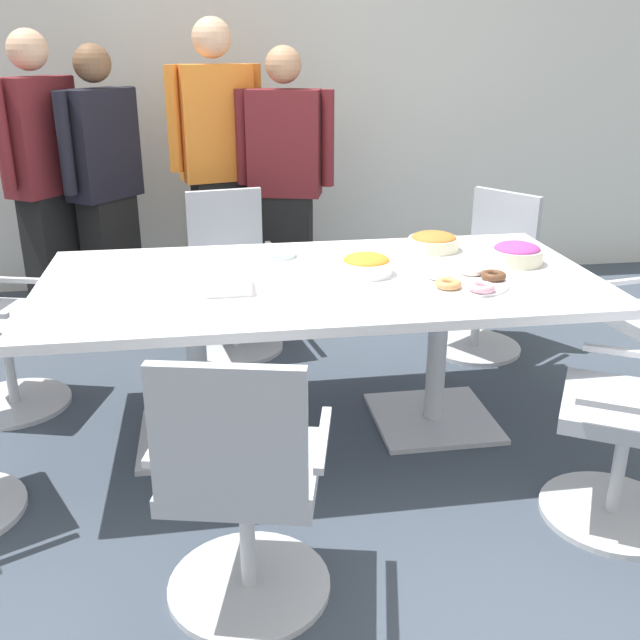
{
  "coord_description": "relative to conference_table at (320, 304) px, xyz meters",
  "views": [
    {
      "loc": [
        -0.47,
        -2.98,
        1.7
      ],
      "look_at": [
        0.0,
        0.0,
        0.55
      ],
      "focal_mm": 40.8,
      "sensor_mm": 36.0,
      "label": 1
    }
  ],
  "objects": [
    {
      "name": "person_standing_1",
      "position": [
        -1.08,
        1.61,
        0.26
      ],
      "size": [
        0.45,
        0.52,
        1.7
      ],
      "rotation": [
        0.0,
        0.0,
        -2.26
      ],
      "color": "black",
      "rests_on": "ground"
    },
    {
      "name": "napkin_pile",
      "position": [
        -0.41,
        -0.12,
        0.15
      ],
      "size": [
        0.19,
        0.19,
        0.06
      ],
      "primitive_type": "cube",
      "color": "white",
      "rests_on": "conference_table"
    },
    {
      "name": "snack_bowl_candy_mix",
      "position": [
        0.93,
        0.07,
        0.17
      ],
      "size": [
        0.24,
        0.24,
        0.1
      ],
      "color": "beige",
      "rests_on": "conference_table"
    },
    {
      "name": "person_standing_3",
      "position": [
        0.02,
        1.55,
        0.25
      ],
      "size": [
        0.61,
        0.33,
        1.69
      ],
      "rotation": [
        0.0,
        0.0,
        -3.41
      ],
      "color": "black",
      "rests_on": "ground"
    },
    {
      "name": "plate_stack",
      "position": [
        -0.16,
        0.35,
        0.14
      ],
      "size": [
        0.19,
        0.19,
        0.03
      ],
      "color": "white",
      "rests_on": "conference_table"
    },
    {
      "name": "office_chair_1",
      "position": [
        -0.35,
        1.08,
        -0.22
      ],
      "size": [
        0.62,
        0.62,
        0.91
      ],
      "rotation": [
        0.0,
        0.0,
        -2.98
      ],
      "color": "silver",
      "rests_on": "ground"
    },
    {
      "name": "conference_table",
      "position": [
        0.0,
        0.0,
        0.0
      ],
      "size": [
        2.4,
        1.2,
        0.75
      ],
      "color": "white",
      "rests_on": "ground"
    },
    {
      "name": "snack_bowl_pretzels",
      "position": [
        0.62,
        0.35,
        0.17
      ],
      "size": [
        0.25,
        0.25,
        0.09
      ],
      "color": "beige",
      "rests_on": "conference_table"
    },
    {
      "name": "donut_platter",
      "position": [
        0.59,
        -0.2,
        0.14
      ],
      "size": [
        0.34,
        0.34,
        0.04
      ],
      "color": "white",
      "rests_on": "conference_table"
    },
    {
      "name": "ground_plane",
      "position": [
        0.0,
        0.0,
        -0.63
      ],
      "size": [
        10.0,
        10.0,
        0.01
      ],
      "primitive_type": "cube",
      "color": "#3D4754"
    },
    {
      "name": "snack_bowl_chips_orange",
      "position": [
        0.21,
        0.01,
        0.17
      ],
      "size": [
        0.23,
        0.23,
        0.09
      ],
      "color": "white",
      "rests_on": "conference_table"
    },
    {
      "name": "office_chair_0",
      "position": [
        1.1,
        0.84,
        -0.22
      ],
      "size": [
        0.75,
        0.75,
        0.91
      ],
      "rotation": [
        0.0,
        0.0,
        -4.13
      ],
      "color": "silver",
      "rests_on": "ground"
    },
    {
      "name": "person_standing_0",
      "position": [
        -1.42,
        1.59,
        0.31
      ],
      "size": [
        0.43,
        0.55,
        1.78
      ],
      "rotation": [
        0.0,
        0.0,
        -2.17
      ],
      "color": "black",
      "rests_on": "ground"
    },
    {
      "name": "office_chair_4",
      "position": [
        -0.41,
        -1.07,
        -0.22
      ],
      "size": [
        0.65,
        0.65,
        0.91
      ],
      "rotation": [
        0.0,
        0.0,
        -0.23
      ],
      "color": "silver",
      "rests_on": "ground"
    },
    {
      "name": "back_wall",
      "position": [
        0.0,
        2.4,
        0.77
      ],
      "size": [
        8.0,
        0.1,
        2.8
      ],
      "primitive_type": "cube",
      "color": "silver",
      "rests_on": "ground"
    },
    {
      "name": "person_standing_2",
      "position": [
        -0.39,
        1.72,
        0.35
      ],
      "size": [
        0.61,
        0.33,
        1.85
      ],
      "rotation": [
        0.0,
        0.0,
        -2.87
      ],
      "color": "black",
      "rests_on": "ground"
    }
  ]
}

